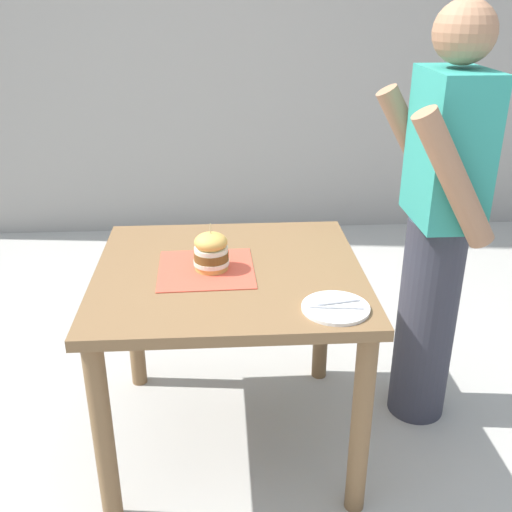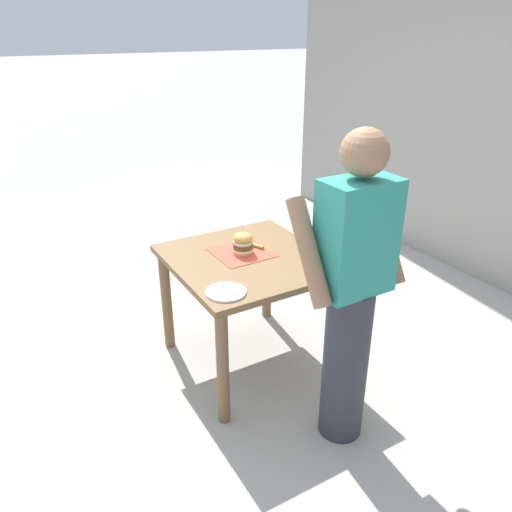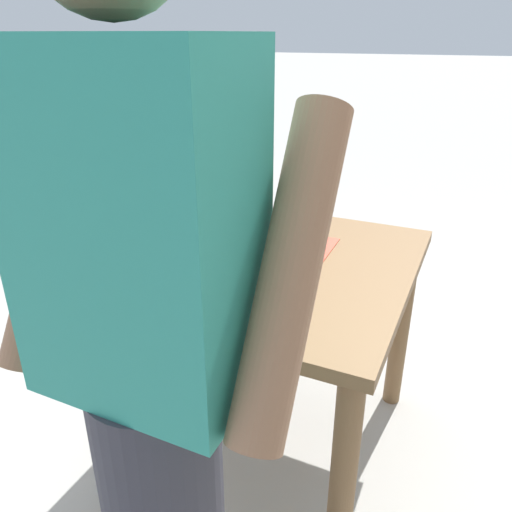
% 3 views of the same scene
% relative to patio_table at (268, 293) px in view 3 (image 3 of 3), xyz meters
% --- Properties ---
extents(ground_plane, '(80.00, 80.00, 0.00)m').
position_rel_patio_table_xyz_m(ground_plane, '(0.00, 0.00, -0.64)').
color(ground_plane, '#ADAAA3').
extents(patio_table, '(0.93, 0.98, 0.77)m').
position_rel_patio_table_xyz_m(patio_table, '(0.00, 0.00, 0.00)').
color(patio_table, brown).
rests_on(patio_table, ground).
extents(serving_paper, '(0.36, 0.36, 0.00)m').
position_rel_patio_table_xyz_m(serving_paper, '(-0.00, -0.08, 0.13)').
color(serving_paper, '#D64C38').
rests_on(serving_paper, patio_table).
extents(sandwich, '(0.13, 0.13, 0.18)m').
position_rel_patio_table_xyz_m(sandwich, '(-0.00, -0.06, 0.20)').
color(sandwich, gold).
rests_on(sandwich, serving_paper).
extents(pickle_spear, '(0.06, 0.09, 0.02)m').
position_rel_patio_table_xyz_m(pickle_spear, '(-0.12, -0.09, 0.15)').
color(pickle_spear, '#8EA83D').
rests_on(pickle_spear, serving_paper).
extents(side_plate_with_forks, '(0.22, 0.22, 0.02)m').
position_rel_patio_table_xyz_m(side_plate_with_forks, '(0.32, 0.34, 0.14)').
color(side_plate_with_forks, white).
rests_on(side_plate_with_forks, patio_table).
extents(diner_across_table, '(0.55, 0.35, 1.69)m').
position_rel_patio_table_xyz_m(diner_across_table, '(-0.13, 0.82, 0.24)').
color(diner_across_table, '#33333D').
rests_on(diner_across_table, ground).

